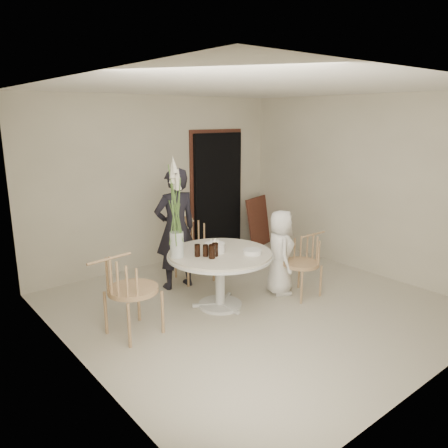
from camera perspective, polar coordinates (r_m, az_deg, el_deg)
ground at (r=5.77m, az=3.84°, el=-10.52°), size 4.50×4.50×0.00m
room_shell at (r=5.31m, az=4.13°, el=5.61°), size 4.50×4.50×4.50m
doorway at (r=7.78m, az=-0.84°, el=4.06°), size 1.00×0.10×2.10m
door_trim at (r=7.80m, az=-1.02°, el=4.53°), size 1.12×0.03×2.22m
table at (r=5.50m, az=-0.51°, el=-4.82°), size 1.33×1.33×0.73m
picture_frame at (r=8.24m, az=4.58°, el=0.35°), size 0.72×0.40×0.91m
chair_far at (r=6.55m, az=-4.45°, el=-1.97°), size 0.56×0.59×0.92m
chair_right at (r=6.04m, az=10.80°, el=-4.07°), size 0.51×0.48×0.84m
chair_left at (r=4.86m, az=-13.19°, el=-7.66°), size 0.63×0.59×0.97m
girl at (r=6.11m, az=-6.34°, el=-0.64°), size 0.66×0.47×1.71m
boy at (r=5.99m, az=7.38°, el=-3.69°), size 0.62×0.68×1.17m
birthday_cake at (r=5.44m, az=-1.22°, el=-3.11°), size 0.25×0.25×0.17m
cola_tumbler_a at (r=5.21m, az=-1.58°, el=-3.62°), size 0.09×0.09×0.17m
cola_tumbler_b at (r=5.29m, az=-1.17°, el=-3.36°), size 0.10×0.10×0.16m
cola_tumbler_c at (r=5.29m, az=-3.51°, el=-3.47°), size 0.09×0.09×0.15m
cola_tumbler_d at (r=5.29m, az=-2.43°, el=-3.49°), size 0.08×0.08×0.14m
plate_stack at (r=5.40m, az=3.71°, el=-3.64°), size 0.26×0.26×0.06m
flower_vase at (r=5.18m, az=-6.29°, el=1.43°), size 0.16×0.16×1.22m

